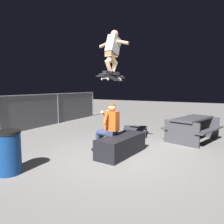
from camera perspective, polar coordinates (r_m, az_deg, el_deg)
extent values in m
plane|color=slate|center=(5.57, 2.73, -11.48)|extent=(40.00, 40.00, 0.00)
cube|color=black|center=(5.62, 2.45, -8.70)|extent=(1.62, 0.77, 0.49)
cube|color=#2D3856|center=(5.64, 0.00, -5.46)|extent=(0.32, 0.20, 0.12)
cube|color=#D15119|center=(5.58, 0.00, -2.35)|extent=(0.24, 0.36, 0.50)
sphere|color=tan|center=(5.54, 0.00, 1.23)|extent=(0.20, 0.20, 0.20)
sphere|color=brown|center=(5.53, 0.00, 1.44)|extent=(0.19, 0.19, 0.19)
cylinder|color=#D15119|center=(5.44, -1.70, -1.79)|extent=(0.20, 0.10, 0.29)
cylinder|color=tan|center=(5.55, -2.06, -0.58)|extent=(0.24, 0.09, 0.19)
cylinder|color=#D15119|center=(5.77, 0.62, -1.30)|extent=(0.20, 0.10, 0.29)
cylinder|color=tan|center=(5.74, -0.65, -0.32)|extent=(0.24, 0.09, 0.19)
cylinder|color=#2D3856|center=(5.68, -2.19, -5.57)|extent=(0.18, 0.41, 0.14)
cylinder|color=#2D3856|center=(5.86, -3.77, -7.86)|extent=(0.11, 0.11, 0.45)
cube|color=black|center=(5.95, -4.14, -9.88)|extent=(0.13, 0.27, 0.08)
cylinder|color=#2D3856|center=(5.82, -1.14, -5.26)|extent=(0.18, 0.41, 0.14)
cylinder|color=#2D3856|center=(6.00, -2.71, -7.51)|extent=(0.11, 0.11, 0.45)
cube|color=black|center=(6.09, -3.08, -9.49)|extent=(0.13, 0.27, 0.08)
cube|color=black|center=(5.58, -0.16, 9.08)|extent=(0.81, 0.29, 0.17)
cube|color=black|center=(5.96, 2.33, 9.12)|extent=(0.14, 0.21, 0.07)
cube|color=black|center=(5.22, -3.01, 9.45)|extent=(0.14, 0.21, 0.04)
cube|color=#99999E|center=(5.81, 1.43, 8.74)|extent=(0.08, 0.17, 0.04)
cylinder|color=white|center=(5.86, 0.68, 8.48)|extent=(0.06, 0.04, 0.05)
cylinder|color=white|center=(5.76, 2.19, 8.51)|extent=(0.06, 0.04, 0.05)
cube|color=#99999E|center=(5.35, -1.89, 8.91)|extent=(0.08, 0.17, 0.04)
cylinder|color=white|center=(5.41, -2.66, 8.62)|extent=(0.06, 0.04, 0.05)
cylinder|color=white|center=(5.30, -1.10, 8.66)|extent=(0.06, 0.04, 0.05)
cube|color=black|center=(5.74, 0.88, 10.12)|extent=(0.27, 0.13, 0.08)
cube|color=black|center=(5.44, -1.26, 10.30)|extent=(0.27, 0.13, 0.08)
cylinder|color=tan|center=(5.70, 0.57, 11.75)|extent=(0.25, 0.13, 0.31)
cylinder|color=#987B57|center=(5.67, 0.16, 13.82)|extent=(0.35, 0.17, 0.33)
cylinder|color=tan|center=(5.50, -0.93, 11.94)|extent=(0.25, 0.13, 0.31)
cylinder|color=#987B57|center=(5.58, -0.49, 13.93)|extent=(0.35, 0.17, 0.33)
cube|color=#987B57|center=(5.63, -0.16, 14.88)|extent=(0.32, 0.23, 0.12)
cube|color=silver|center=(5.74, 0.31, 17.16)|extent=(0.47, 0.27, 0.52)
sphere|color=tan|center=(5.84, 0.67, 19.78)|extent=(0.20, 0.20, 0.20)
cylinder|color=tan|center=(5.89, -1.43, 17.49)|extent=(0.13, 0.45, 0.19)
cylinder|color=tan|center=(5.65, 2.37, 17.95)|extent=(0.13, 0.45, 0.19)
cube|color=#28282D|center=(7.95, 6.00, -5.72)|extent=(1.16, 1.11, 0.06)
cube|color=#28282D|center=(7.93, 6.00, -5.32)|extent=(1.12, 1.10, 0.34)
cube|color=#28282D|center=(8.10, 3.28, -5.11)|extent=(0.82, 0.29, 0.16)
cube|color=#28282D|center=(7.80, 8.83, -5.64)|extent=(0.82, 0.29, 0.16)
cube|color=#38383D|center=(7.41, 20.51, -1.61)|extent=(1.83, 1.15, 0.06)
cube|color=#38383D|center=(7.69, 16.66, -3.43)|extent=(1.70, 0.71, 0.04)
cube|color=#38383D|center=(7.26, 24.39, -4.35)|extent=(1.70, 0.71, 0.04)
cube|color=#38383D|center=(8.17, 22.59, -3.51)|extent=(0.37, 1.07, 0.72)
cube|color=#38383D|center=(6.78, 17.74, -5.33)|extent=(0.37, 1.07, 0.72)
cylinder|color=navy|center=(4.86, -25.56, -9.88)|extent=(0.48, 0.48, 0.81)
cylinder|color=black|center=(4.76, -25.82, -4.82)|extent=(0.50, 0.50, 0.06)
cylinder|color=slate|center=(10.53, -14.02, 0.87)|extent=(0.05, 0.05, 1.40)
cylinder|color=slate|center=(12.91, -5.11, 2.09)|extent=(0.05, 0.05, 1.40)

